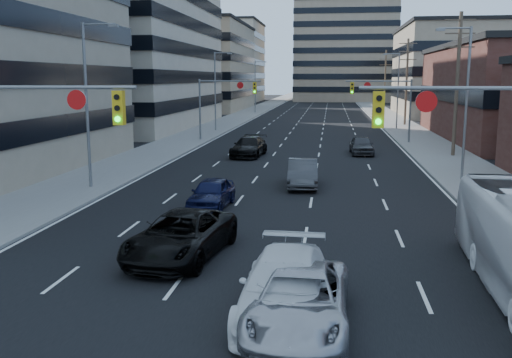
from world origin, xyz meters
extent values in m
cube|color=black|center=(0.00, 130.00, 0.01)|extent=(18.00, 300.00, 0.02)
cube|color=slate|center=(-11.50, 130.00, 0.07)|extent=(5.00, 300.00, 0.15)
cube|color=slate|center=(11.50, 130.00, 0.07)|extent=(5.00, 300.00, 0.15)
cube|color=#ADA089|center=(-27.00, 60.00, 14.00)|extent=(26.00, 34.00, 28.00)
cube|color=gray|center=(-24.00, 100.00, 8.00)|extent=(20.00, 30.00, 16.00)
cube|color=gray|center=(25.00, 88.00, 7.00)|extent=(22.00, 28.00, 14.00)
cube|color=#ADA089|center=(-28.00, 140.00, 10.00)|extent=(24.00, 24.00, 20.00)
cube|color=gray|center=(32.00, 130.00, 6.00)|extent=(22.00, 22.00, 12.00)
cylinder|color=slate|center=(-6.75, 8.00, 5.80)|extent=(6.50, 0.12, 0.12)
cube|color=gold|center=(-4.10, 8.00, 5.15)|extent=(0.35, 0.28, 1.10)
cylinder|color=black|center=(-4.10, 7.84, 5.50)|extent=(0.18, 0.06, 0.18)
cylinder|color=black|center=(-4.10, 7.84, 5.15)|extent=(0.18, 0.06, 0.18)
cylinder|color=#0CE526|center=(-4.10, 7.84, 4.80)|extent=(0.18, 0.06, 0.18)
cylinder|color=white|center=(-5.50, 7.97, 5.40)|extent=(0.64, 0.06, 0.64)
cylinder|color=slate|center=(6.75, 8.00, 5.80)|extent=(6.50, 0.12, 0.12)
cube|color=gold|center=(4.10, 8.00, 5.15)|extent=(0.35, 0.28, 1.10)
cylinder|color=black|center=(4.10, 7.84, 5.50)|extent=(0.18, 0.06, 0.18)
cylinder|color=black|center=(4.10, 7.84, 5.15)|extent=(0.18, 0.06, 0.18)
cylinder|color=#0CE526|center=(4.10, 7.84, 4.80)|extent=(0.18, 0.06, 0.18)
cylinder|color=white|center=(5.50, 7.97, 5.40)|extent=(0.64, 0.06, 0.64)
cylinder|color=slate|center=(-10.00, 45.00, 3.00)|extent=(0.18, 0.18, 6.00)
cylinder|color=slate|center=(-7.00, 45.00, 5.80)|extent=(6.00, 0.12, 0.12)
cube|color=gold|center=(-4.60, 45.00, 5.15)|extent=(0.35, 0.28, 1.10)
cylinder|color=black|center=(-4.60, 44.84, 5.50)|extent=(0.18, 0.06, 0.18)
cylinder|color=black|center=(-4.60, 44.84, 5.15)|extent=(0.18, 0.06, 0.18)
cylinder|color=#0CE526|center=(-4.60, 44.84, 4.80)|extent=(0.18, 0.06, 0.18)
cylinder|color=white|center=(-6.00, 44.97, 5.40)|extent=(0.64, 0.06, 0.64)
cylinder|color=slate|center=(10.00, 45.00, 3.00)|extent=(0.18, 0.18, 6.00)
cylinder|color=slate|center=(7.00, 45.00, 5.80)|extent=(6.00, 0.12, 0.12)
cube|color=gold|center=(4.60, 45.00, 5.15)|extent=(0.35, 0.28, 1.10)
cylinder|color=black|center=(4.60, 44.84, 5.50)|extent=(0.18, 0.06, 0.18)
cylinder|color=black|center=(4.60, 44.84, 5.15)|extent=(0.18, 0.06, 0.18)
cylinder|color=#0CE526|center=(4.60, 44.84, 4.80)|extent=(0.18, 0.06, 0.18)
cylinder|color=white|center=(6.00, 44.97, 5.40)|extent=(0.64, 0.06, 0.64)
cylinder|color=#4C3D2D|center=(12.20, 36.00, 5.50)|extent=(0.28, 0.28, 11.00)
cube|color=#4C3D2D|center=(12.20, 36.00, 10.40)|extent=(2.20, 0.10, 0.10)
cube|color=#4C3D2D|center=(12.20, 36.00, 9.40)|extent=(2.20, 0.10, 0.10)
cube|color=#4C3D2D|center=(12.20, 36.00, 8.40)|extent=(2.20, 0.10, 0.10)
cylinder|color=#4C3D2D|center=(12.20, 66.00, 5.50)|extent=(0.28, 0.28, 11.00)
cube|color=#4C3D2D|center=(12.20, 66.00, 10.40)|extent=(2.20, 0.10, 0.10)
cube|color=#4C3D2D|center=(12.20, 66.00, 9.40)|extent=(2.20, 0.10, 0.10)
cube|color=#4C3D2D|center=(12.20, 66.00, 8.40)|extent=(2.20, 0.10, 0.10)
cylinder|color=#4C3D2D|center=(12.20, 96.00, 5.50)|extent=(0.28, 0.28, 11.00)
cube|color=#4C3D2D|center=(12.20, 96.00, 10.40)|extent=(2.20, 0.10, 0.10)
cube|color=#4C3D2D|center=(12.20, 96.00, 9.40)|extent=(2.20, 0.10, 0.10)
cube|color=#4C3D2D|center=(12.20, 96.00, 8.40)|extent=(2.20, 0.10, 0.10)
cylinder|color=slate|center=(-10.50, 20.00, 4.50)|extent=(0.16, 0.16, 9.00)
cylinder|color=slate|center=(-9.60, 20.00, 8.90)|extent=(1.80, 0.10, 0.10)
cube|color=slate|center=(-8.80, 20.00, 8.82)|extent=(0.50, 0.22, 0.14)
cylinder|color=slate|center=(-10.50, 55.00, 4.50)|extent=(0.16, 0.16, 9.00)
cylinder|color=slate|center=(-9.60, 55.00, 8.90)|extent=(1.80, 0.10, 0.10)
cube|color=slate|center=(-8.80, 55.00, 8.82)|extent=(0.50, 0.22, 0.14)
cylinder|color=slate|center=(-10.50, 90.00, 4.50)|extent=(0.16, 0.16, 9.00)
cylinder|color=slate|center=(-9.60, 90.00, 8.90)|extent=(1.80, 0.10, 0.10)
cube|color=slate|center=(-8.80, 90.00, 8.82)|extent=(0.50, 0.22, 0.14)
cylinder|color=slate|center=(10.50, 25.00, 4.50)|extent=(0.16, 0.16, 9.00)
cylinder|color=slate|center=(9.60, 25.00, 8.90)|extent=(1.80, 0.10, 0.10)
cube|color=slate|center=(8.80, 25.00, 8.82)|extent=(0.50, 0.22, 0.14)
cylinder|color=slate|center=(10.50, 60.00, 4.50)|extent=(0.16, 0.16, 9.00)
cylinder|color=slate|center=(9.60, 60.00, 8.90)|extent=(1.80, 0.10, 0.10)
cube|color=slate|center=(8.80, 60.00, 8.82)|extent=(0.50, 0.22, 0.14)
imported|color=black|center=(-2.32, 8.63, 0.78)|extent=(3.32, 5.90, 1.56)
imported|color=silver|center=(1.60, 4.29, 0.79)|extent=(2.35, 5.51, 1.58)
imported|color=#AFAFB4|center=(2.00, 3.54, 0.73)|extent=(2.55, 5.30, 1.46)
imported|color=black|center=(-2.86, 16.30, 0.70)|extent=(1.89, 4.21, 1.40)
imported|color=#363639|center=(1.17, 22.19, 0.77)|extent=(1.84, 4.77, 1.55)
imported|color=black|center=(-3.64, 34.30, 0.78)|extent=(2.61, 5.53, 1.56)
imported|color=#37373A|center=(5.20, 36.75, 0.75)|extent=(1.97, 4.47, 1.50)
camera|label=1|loc=(2.67, -9.71, 6.10)|focal=40.00mm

